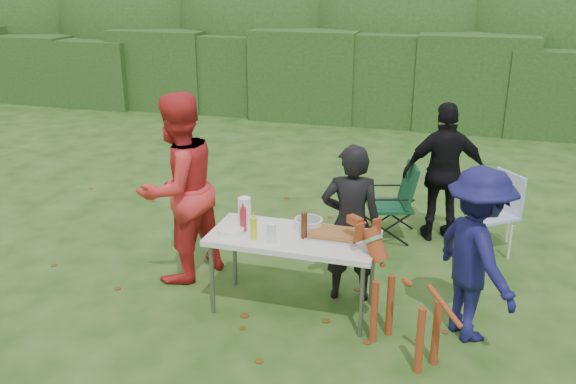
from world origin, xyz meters
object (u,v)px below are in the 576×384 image
(camping_chair, at_px, (389,202))
(beer_bottle, at_px, (304,225))
(person_red_jacket, at_px, (178,188))
(person_black_puffy, at_px, (445,173))
(person_cook, at_px, (351,224))
(dog, at_px, (406,300))
(child, at_px, (476,255))
(lawn_chair, at_px, (491,212))
(ketchup_bottle, at_px, (243,220))
(mustard_bottle, at_px, (254,228))
(folding_table, at_px, (293,241))
(paper_towel_roll, at_px, (245,211))

(camping_chair, bearing_deg, beer_bottle, 57.37)
(person_red_jacket, relative_size, person_black_puffy, 1.18)
(person_cook, xyz_separation_m, dog, (0.61, -0.77, -0.27))
(child, xyz_separation_m, beer_bottle, (-1.46, -0.04, 0.11))
(person_cook, distance_m, person_red_jacket, 1.73)
(dog, height_order, lawn_chair, dog)
(person_black_puffy, xyz_separation_m, ketchup_bottle, (-1.66, -2.05, 0.04))
(person_red_jacket, relative_size, beer_bottle, 7.90)
(child, bearing_deg, ketchup_bottle, 57.27)
(mustard_bottle, distance_m, beer_bottle, 0.44)
(ketchup_bottle, bearing_deg, person_red_jacket, 156.60)
(person_red_jacket, distance_m, camping_chair, 2.48)
(person_cook, bearing_deg, person_black_puffy, -125.24)
(person_red_jacket, bearing_deg, mustard_bottle, 86.39)
(person_red_jacket, distance_m, ketchup_bottle, 0.88)
(child, height_order, camping_chair, child)
(camping_chair, height_order, beer_bottle, beer_bottle)
(person_red_jacket, relative_size, mustard_bottle, 9.49)
(camping_chair, bearing_deg, dog, 83.53)
(mustard_bottle, bearing_deg, camping_chair, 65.30)
(child, xyz_separation_m, camping_chair, (-0.94, 1.84, -0.30))
(folding_table, relative_size, person_cook, 0.99)
(folding_table, bearing_deg, paper_towel_roll, 166.26)
(person_red_jacket, distance_m, mustard_bottle, 1.08)
(child, relative_size, camping_chair, 1.66)
(lawn_chair, bearing_deg, beer_bottle, 12.02)
(folding_table, relative_size, lawn_chair, 1.70)
(lawn_chair, relative_size, mustard_bottle, 4.41)
(folding_table, relative_size, person_red_jacket, 0.79)
(child, distance_m, lawn_chair, 1.91)
(folding_table, distance_m, beer_bottle, 0.20)
(child, bearing_deg, person_red_jacket, 49.84)
(person_cook, bearing_deg, dog, 117.33)
(camping_chair, relative_size, beer_bottle, 3.79)
(child, xyz_separation_m, paper_towel_roll, (-2.07, 0.10, 0.12))
(mustard_bottle, relative_size, paper_towel_roll, 0.77)
(dog, bearing_deg, folding_table, 17.23)
(person_cook, distance_m, beer_bottle, 0.53)
(dog, xyz_separation_m, camping_chair, (-0.44, 2.27, -0.03))
(dog, xyz_separation_m, paper_towel_roll, (-1.56, 0.53, 0.38))
(child, relative_size, lawn_chair, 1.71)
(camping_chair, bearing_deg, person_red_jacket, 21.85)
(ketchup_bottle, distance_m, paper_towel_roll, 0.16)
(person_cook, distance_m, lawn_chair, 2.03)
(lawn_chair, distance_m, paper_towel_roll, 2.89)
(person_red_jacket, distance_m, lawn_chair, 3.43)
(child, relative_size, paper_towel_roll, 5.81)
(dog, bearing_deg, camping_chair, -40.67)
(dog, height_order, camping_chair, dog)
(person_red_jacket, height_order, mustard_bottle, person_red_jacket)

